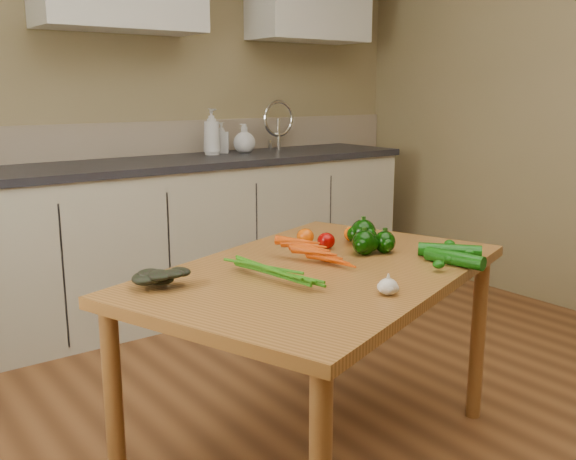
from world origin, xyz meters
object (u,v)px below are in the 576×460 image
Objects in this scene: pepper_b at (363,233)px; tomato_a at (326,241)px; pepper_a at (364,243)px; pepper_c at (385,242)px; soap_bottle_b at (221,138)px; carrot_bunch at (301,259)px; table at (320,290)px; soap_bottle_a at (212,132)px; tomato_c at (352,234)px; zucchini_b at (454,258)px; leafy_greens at (167,271)px; garlic_bulb at (388,287)px; soap_bottle_c at (244,138)px; tomato_b at (305,236)px; zucchini_a at (450,251)px.

tomato_a is at bearing 162.91° from pepper_b.
pepper_a reaches higher than pepper_c.
tomato_a is (-0.55, -1.68, -0.26)m from soap_bottle_b.
tomato_a is (0.24, 0.16, -0.00)m from carrot_bunch.
carrot_bunch is at bearing 10.44° from soap_bottle_b.
pepper_a is at bearing -17.85° from carrot_bunch.
table is 1.96m from soap_bottle_a.
pepper_b is 1.50× the size of tomato_c.
table is 0.42m from tomato_c.
pepper_b is (0.39, 0.11, 0.02)m from carrot_bunch.
leafy_greens is at bearing 157.39° from zucchini_b.
pepper_a reaches higher than zucchini_b.
garlic_bulb is 0.58× the size of pepper_b.
tomato_c is 0.31× the size of zucchini_b.
pepper_c is at bearing -7.11° from leafy_greens.
pepper_b is (0.36, 0.49, 0.03)m from garlic_bulb.
soap_bottle_c is at bearing 43.07° from carrot_bunch.
leafy_greens is 0.69m from tomato_a.
pepper_a is at bearing -120.17° from tomato_c.
pepper_c is 1.18× the size of tomato_a.
table is 22.56× the size of tomato_a.
table is 0.28m from pepper_a.
soap_bottle_c is at bearing 72.03° from pepper_b.
soap_bottle_c is at bearing 71.64° from tomato_c.
pepper_b is at bearing 1.68° from leafy_greens.
zucchini_b is at bearing 24.31° from soap_bottle_b.
tomato_b is (-0.57, -1.58, -0.26)m from soap_bottle_b.
soap_bottle_a is 4.13× the size of tomato_a.
leafy_greens is 0.89× the size of zucchini_b.
soap_bottle_a is 1.83m from pepper_a.
soap_bottle_c is 2.14m from zucchini_b.
soap_bottle_c is at bearing 72.90° from pepper_c.
pepper_a is at bearing 135.22° from zucchini_a.
soap_bottle_a is at bearing 51.23° from table.
tomato_b is at bearing 73.20° from garlic_bulb.
tomato_b is at bearing 30.08° from carrot_bunch.
tomato_c is (0.40, 0.18, -0.00)m from carrot_bunch.
pepper_c is 0.36× the size of zucchini_a.
tomato_c is 0.47m from zucchini_b.
pepper_c reaches higher than zucchini_b.
pepper_b reaches higher than tomato_b.
leafy_greens is at bearing -165.61° from tomato_b.
tomato_a is (-0.15, 0.04, -0.02)m from pepper_b.
garlic_bulb is (0.03, -0.38, -0.01)m from carrot_bunch.
soap_bottle_c is 1.70m from tomato_c.
table is at bearing -119.55° from tomato_b.
soap_bottle_a is 1.14× the size of carrot_bunch.
soap_bottle_b is 2.89× the size of tomato_c.
pepper_b is at bearing 111.59° from zucchini_a.
pepper_b is 0.47× the size of zucchini_b.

